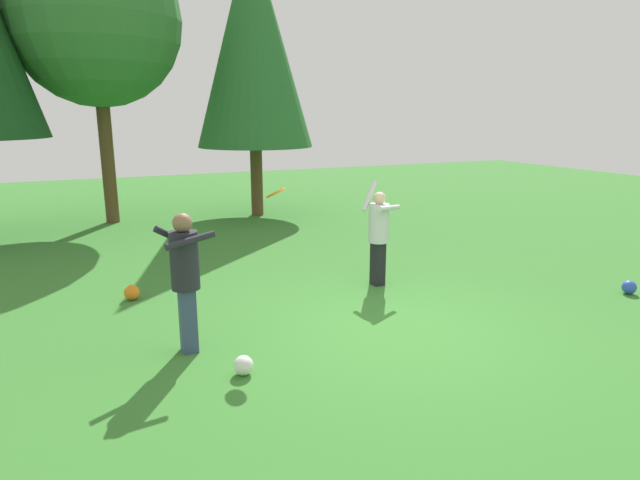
{
  "coord_description": "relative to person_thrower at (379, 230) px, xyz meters",
  "views": [
    {
      "loc": [
        -3.68,
        -5.8,
        2.87
      ],
      "look_at": [
        -0.55,
        1.18,
        1.05
      ],
      "focal_mm": 30.13,
      "sensor_mm": 36.0,
      "label": 1
    }
  ],
  "objects": [
    {
      "name": "ground_plane",
      "position": [
        -0.8,
        -1.79,
        -0.95
      ],
      "size": [
        40.0,
        40.0,
        0.0
      ],
      "primitive_type": "plane",
      "color": "#387A2D"
    },
    {
      "name": "person_catcher",
      "position": [
        -3.44,
        -1.34,
        0.08
      ],
      "size": [
        0.67,
        0.6,
        1.73
      ],
      "rotation": [
        0.0,
        0.0,
        0.24
      ],
      "color": "#38476B",
      "rests_on": "ground_plane"
    },
    {
      "name": "ball_blue",
      "position": [
        3.48,
        -2.1,
        -0.84
      ],
      "size": [
        0.22,
        0.22,
        0.22
      ],
      "primitive_type": "sphere",
      "color": "blue",
      "rests_on": "ground_plane"
    },
    {
      "name": "tree_center",
      "position": [
        0.1,
        7.0,
        3.78
      ],
      "size": [
        3.17,
        3.17,
        7.56
      ],
      "color": "brown",
      "rests_on": "ground_plane"
    },
    {
      "name": "ball_orange",
      "position": [
        -3.91,
        0.9,
        -0.83
      ],
      "size": [
        0.24,
        0.24,
        0.24
      ],
      "primitive_type": "sphere",
      "color": "orange",
      "rests_on": "ground_plane"
    },
    {
      "name": "person_thrower",
      "position": [
        0.0,
        0.0,
        0.0
      ],
      "size": [
        0.63,
        0.63,
        1.76
      ],
      "rotation": [
        0.0,
        0.0,
        -2.7
      ],
      "color": "black",
      "rests_on": "ground_plane"
    },
    {
      "name": "frisbee",
      "position": [
        -2.17,
        -1.03,
        0.9
      ],
      "size": [
        0.36,
        0.37,
        0.15
      ],
      "color": "orange"
    },
    {
      "name": "ball_white",
      "position": [
        -3.01,
        -2.2,
        -0.84
      ],
      "size": [
        0.22,
        0.22,
        0.22
      ],
      "primitive_type": "sphere",
      "color": "white",
      "rests_on": "ground_plane"
    },
    {
      "name": "tree_left",
      "position": [
        -3.77,
        7.57,
        4.11
      ],
      "size": [
        4.2,
        4.2,
        7.18
      ],
      "color": "brown",
      "rests_on": "ground_plane"
    }
  ]
}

